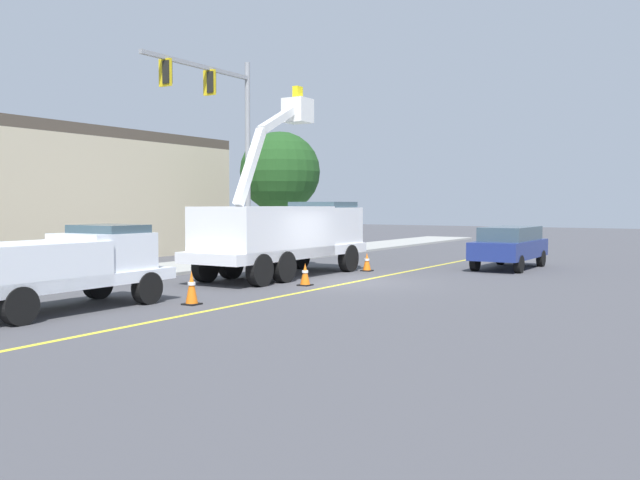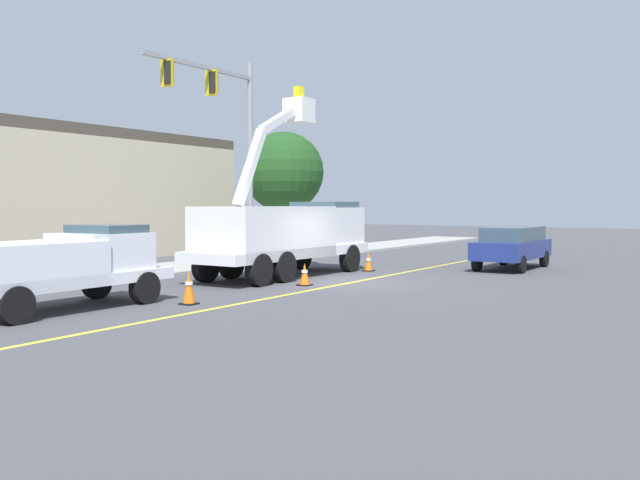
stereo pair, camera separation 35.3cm
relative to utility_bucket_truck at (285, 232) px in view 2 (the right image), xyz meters
name	(u,v)px [view 2 (the right image)]	position (x,y,z in m)	size (l,w,h in m)	color
ground	(352,283)	(-0.49, -3.03, -1.61)	(120.00, 120.00, 0.00)	#47474C
sidewalk_far_side	(172,268)	(-0.42, 5.20, -1.55)	(60.00, 3.60, 0.12)	#9E9E99
lane_centre_stripe	(352,282)	(-0.49, -3.03, -1.61)	(50.00, 0.16, 0.01)	yellow
utility_bucket_truck	(285,232)	(0.00, 0.00, 0.00)	(8.22, 2.65, 7.01)	white
service_pickup_truck	(59,265)	(-9.48, 0.08, -0.49)	(5.62, 2.23, 2.06)	white
passing_minivan	(512,245)	(7.21, -6.08, -0.64)	(4.82, 1.98, 1.69)	navy
traffic_cone_mid_front	(189,288)	(-7.08, -1.94, -1.17)	(0.40, 0.40, 0.89)	black
traffic_cone_mid_rear	(305,275)	(-2.03, -2.18, -1.26)	(0.40, 0.40, 0.72)	black
traffic_cone_trailing	(368,262)	(3.24, -1.66, -1.26)	(0.40, 0.40, 0.72)	black
traffic_signal_mast	(225,122)	(1.64, 4.17, 4.34)	(6.22, 0.58, 8.66)	gray
street_tree_right	(284,172)	(8.43, 6.05, 2.63)	(4.09, 4.09, 6.29)	brown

